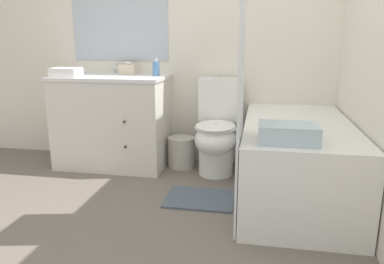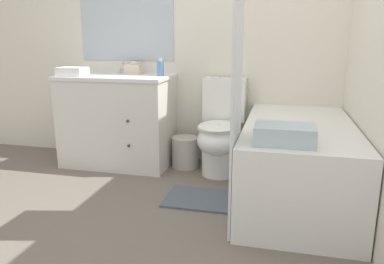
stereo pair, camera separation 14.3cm
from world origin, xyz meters
The scene contains 14 objects.
ground_plane centered at (0.00, 0.00, 0.00)m, with size 14.00×14.00×0.00m, color #6B6056.
wall_back centered at (-0.01, 1.65, 1.25)m, with size 8.00×0.06×2.50m.
wall_right centered at (1.28, 0.81, 1.25)m, with size 0.05×2.62×2.50m.
vanity_cabinet centered at (-0.75, 1.34, 0.43)m, with size 1.01×0.61×0.84m.
sink_faucet centered at (-0.75, 1.54, 0.88)m, with size 0.14×0.12×0.12m.
toilet centered at (0.22, 1.29, 0.38)m, with size 0.38×0.65×0.82m.
bathtub centered at (0.87, 0.87, 0.29)m, with size 0.76×1.51×0.58m.
shower_curtain centered at (0.47, 0.34, 0.95)m, with size 0.02×0.41×1.88m.
wastebasket centered at (-0.11, 1.38, 0.14)m, with size 0.25×0.25×0.28m.
tissue_box centered at (-0.64, 1.50, 0.89)m, with size 0.15×0.12×0.12m.
soap_dispenser centered at (-0.34, 1.37, 0.91)m, with size 0.06×0.06×0.16m.
hand_towel_folded centered at (-1.10, 1.17, 0.88)m, with size 0.24×0.17×0.08m.
bath_towel_folded centered at (0.76, 0.31, 0.63)m, with size 0.34×0.24×0.11m.
bath_mat centered at (0.18, 0.68, 0.01)m, with size 0.51×0.39×0.02m.
Camera 2 is at (0.73, -1.84, 1.17)m, focal length 35.00 mm.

